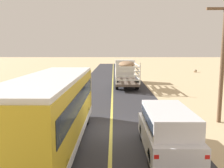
{
  "coord_description": "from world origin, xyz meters",
  "views": [
    {
      "loc": [
        0.14,
        -12.75,
        4.37
      ],
      "look_at": [
        0.0,
        6.24,
        1.62
      ],
      "focal_mm": 38.69,
      "sensor_mm": 36.0,
      "label": 1
    }
  ],
  "objects_px": {
    "bus": "(53,109)",
    "boulder_mid_field": "(195,71)",
    "suv_near": "(167,129)",
    "livestock_truck": "(125,70)",
    "power_pole_near": "(223,57)"
  },
  "relations": [
    {
      "from": "bus",
      "to": "livestock_truck",
      "type": "bearing_deg",
      "value": 78.3
    },
    {
      "from": "bus",
      "to": "boulder_mid_field",
      "type": "xyz_separation_m",
      "value": [
        18.22,
        35.46,
        -1.47
      ]
    },
    {
      "from": "bus",
      "to": "boulder_mid_field",
      "type": "distance_m",
      "value": 39.89
    },
    {
      "from": "livestock_truck",
      "to": "bus",
      "type": "height_order",
      "value": "bus"
    },
    {
      "from": "livestock_truck",
      "to": "boulder_mid_field",
      "type": "height_order",
      "value": "livestock_truck"
    },
    {
      "from": "suv_near",
      "to": "livestock_truck",
      "type": "xyz_separation_m",
      "value": [
        -0.8,
        20.73,
        0.7
      ]
    },
    {
      "from": "power_pole_near",
      "to": "boulder_mid_field",
      "type": "xyz_separation_m",
      "value": [
        9.16,
        31.72,
        -3.63
      ]
    },
    {
      "from": "power_pole_near",
      "to": "boulder_mid_field",
      "type": "bearing_deg",
      "value": 73.89
    },
    {
      "from": "livestock_truck",
      "to": "bus",
      "type": "bearing_deg",
      "value": -101.7
    },
    {
      "from": "power_pole_near",
      "to": "boulder_mid_field",
      "type": "height_order",
      "value": "power_pole_near"
    },
    {
      "from": "suv_near",
      "to": "boulder_mid_field",
      "type": "bearing_deg",
      "value": 69.84
    },
    {
      "from": "power_pole_near",
      "to": "bus",
      "type": "bearing_deg",
      "value": -157.53
    },
    {
      "from": "bus",
      "to": "power_pole_near",
      "type": "xyz_separation_m",
      "value": [
        9.06,
        3.75,
        2.16
      ]
    },
    {
      "from": "bus",
      "to": "power_pole_near",
      "type": "relative_size",
      "value": 1.38
    },
    {
      "from": "suv_near",
      "to": "bus",
      "type": "bearing_deg",
      "value": 171.88
    }
  ]
}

